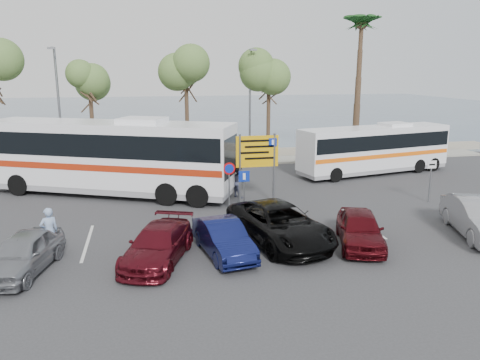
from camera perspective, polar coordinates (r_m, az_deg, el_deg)
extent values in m
plane|color=#323234|center=(21.12, 1.48, -5.28)|extent=(120.00, 120.00, 0.00)
cube|color=gray|center=(34.44, -3.85, 2.13)|extent=(44.00, 2.40, 0.15)
cube|color=gray|center=(36.35, -4.29, 3.07)|extent=(48.00, 0.80, 0.60)
plane|color=#42516A|center=(79.90, -8.50, 8.32)|extent=(140.00, 140.00, 0.00)
cylinder|color=#382619|center=(33.89, -17.50, 5.81)|extent=(0.28, 0.28, 5.04)
cylinder|color=#382619|center=(33.83, -6.45, 6.80)|extent=(0.28, 0.28, 5.60)
cylinder|color=#382619|center=(34.92, 3.47, 6.71)|extent=(0.28, 0.28, 5.18)
cylinder|color=#382619|center=(37.19, 14.17, 10.47)|extent=(0.48, 0.48, 10.00)
cylinder|color=slate|center=(33.61, -21.16, 8.01)|extent=(0.16, 0.16, 8.00)
cylinder|color=slate|center=(33.10, -21.87, 14.75)|extent=(0.12, 0.90, 0.12)
cube|color=slate|center=(32.60, -22.02, 14.69)|extent=(0.45, 0.25, 0.12)
cylinder|color=slate|center=(34.04, 1.21, 8.95)|extent=(0.16, 0.16, 8.00)
cylinder|color=slate|center=(33.53, 1.42, 15.63)|extent=(0.12, 0.90, 0.12)
cube|color=slate|center=(33.04, 1.63, 15.58)|extent=(0.45, 0.25, 0.12)
cylinder|color=slate|center=(23.68, -0.02, 1.29)|extent=(0.12, 0.12, 3.60)
cylinder|color=slate|center=(24.10, 4.17, 1.46)|extent=(0.12, 0.12, 3.60)
cube|color=#E0A20B|center=(23.71, 2.11, 3.51)|extent=(2.20, 0.06, 1.60)
cube|color=#0C2699|center=(23.79, 4.02, 4.62)|extent=(0.42, 0.01, 0.42)
cylinder|color=slate|center=(22.94, -1.33, -0.91)|extent=(0.07, 0.07, 2.20)
cylinder|color=#B20C0C|center=(22.70, -1.33, 1.40)|extent=(0.60, 0.03, 0.60)
cylinder|color=slate|center=(21.50, 0.49, -1.88)|extent=(0.07, 0.07, 2.20)
cube|color=#0C2699|center=(21.26, 0.51, 0.45)|extent=(0.50, 0.03, 0.50)
cylinder|color=slate|center=(26.07, 22.16, -0.17)|extent=(0.07, 0.07, 2.20)
cube|color=white|center=(25.87, 22.36, 1.76)|extent=(0.50, 0.03, 0.40)
cube|color=white|center=(26.44, -15.71, 3.18)|extent=(13.67, 8.38, 3.37)
cube|color=black|center=(26.34, -15.79, 4.47)|extent=(13.44, 8.30, 1.20)
cube|color=#A3250C|center=(26.53, -15.64, 2.03)|extent=(13.56, 8.35, 0.34)
cube|color=gray|center=(26.77, -15.49, -0.37)|extent=(13.53, 8.30, 0.63)
cube|color=white|center=(26.20, -15.96, 7.11)|extent=(2.84, 2.62, 0.27)
cube|color=white|center=(32.01, 16.07, 3.91)|extent=(10.86, 4.42, 2.61)
cube|color=black|center=(31.94, 16.12, 4.73)|extent=(10.66, 4.42, 0.93)
cube|color=orange|center=(32.08, 16.02, 3.17)|extent=(10.77, 4.43, 0.27)
cube|color=gray|center=(32.24, 15.92, 1.62)|extent=(10.75, 4.38, 0.49)
cube|color=white|center=(31.83, 16.23, 6.41)|extent=(2.03, 1.75, 0.21)
imported|color=gray|center=(17.59, -24.95, -8.11)|extent=(2.52, 4.26, 1.36)
imported|color=#0E1445|center=(17.45, -2.04, -7.11)|extent=(1.99, 4.09, 1.29)
imported|color=#510D16|center=(17.10, -9.98, -7.77)|extent=(3.23, 4.75, 1.28)
imported|color=#4B0A10|center=(18.91, 14.42, -5.76)|extent=(2.81, 4.34, 1.38)
imported|color=black|center=(18.66, 4.85, -5.37)|extent=(3.73, 5.97, 1.54)
imported|color=gray|center=(21.68, 27.11, -4.12)|extent=(2.96, 5.05, 1.57)
imported|color=#8CA4CC|center=(18.77, -22.22, -5.81)|extent=(0.78, 0.67, 1.81)
imported|color=#393D55|center=(25.18, -0.20, -0.22)|extent=(0.95, 1.02, 1.69)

